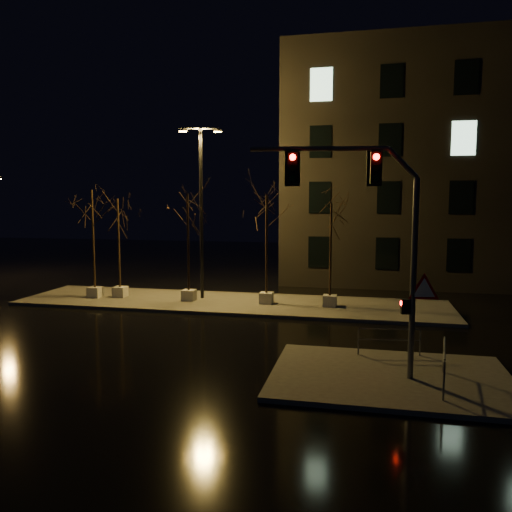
# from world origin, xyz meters

# --- Properties ---
(ground) EXTENTS (90.00, 90.00, 0.00)m
(ground) POSITION_xyz_m (0.00, 0.00, 0.00)
(ground) COLOR black
(ground) RESTS_ON ground
(median) EXTENTS (22.00, 5.00, 0.15)m
(median) POSITION_xyz_m (0.00, 6.00, 0.07)
(median) COLOR #47453F
(median) RESTS_ON ground
(sidewalk_corner) EXTENTS (7.00, 5.00, 0.15)m
(sidewalk_corner) POSITION_xyz_m (7.50, -3.50, 0.07)
(sidewalk_corner) COLOR #47453F
(sidewalk_corner) RESTS_ON ground
(building) EXTENTS (25.00, 12.00, 15.00)m
(building) POSITION_xyz_m (14.00, 18.00, 7.50)
(building) COLOR black
(building) RESTS_ON ground
(tree_0) EXTENTS (1.80, 1.80, 5.88)m
(tree_0) POSITION_xyz_m (-7.39, 5.61, 4.61)
(tree_0) COLOR #B6B2AA
(tree_0) RESTS_ON median
(tree_1) EXTENTS (1.80, 1.80, 5.41)m
(tree_1) POSITION_xyz_m (-6.12, 5.98, 4.26)
(tree_1) COLOR #B6B2AA
(tree_1) RESTS_ON median
(tree_2) EXTENTS (1.80, 1.80, 5.66)m
(tree_2) POSITION_xyz_m (-2.18, 5.87, 4.44)
(tree_2) COLOR #B6B2AA
(tree_2) RESTS_ON median
(tree_3) EXTENTS (1.80, 1.80, 5.60)m
(tree_3) POSITION_xyz_m (1.90, 5.98, 4.40)
(tree_3) COLOR #B6B2AA
(tree_3) RESTS_ON median
(tree_4) EXTENTS (1.80, 1.80, 5.16)m
(tree_4) POSITION_xyz_m (5.08, 5.92, 4.07)
(tree_4) COLOR #B6B2AA
(tree_4) RESTS_ON median
(traffic_signal_mast) EXTENTS (5.40, 0.93, 6.65)m
(traffic_signal_mast) POSITION_xyz_m (6.98, -3.83, 4.52)
(traffic_signal_mast) COLOR #575A5E
(traffic_signal_mast) RESTS_ON sidewalk_corner
(streetlight_main) EXTENTS (2.19, 0.88, 8.90)m
(streetlight_main) POSITION_xyz_m (-1.71, 6.64, 5.29)
(streetlight_main) COLOR black
(streetlight_main) RESTS_ON median
(guard_rail_a) EXTENTS (2.06, 0.35, 0.90)m
(guard_rail_a) POSITION_xyz_m (7.55, -1.50, 0.74)
(guard_rail_a) COLOR #575A5E
(guard_rail_a) RESTS_ON sidewalk_corner
(guard_rail_b) EXTENTS (0.39, 2.31, 1.10)m
(guard_rail_b) POSITION_xyz_m (8.91, -4.05, 0.86)
(guard_rail_b) COLOR #575A5E
(guard_rail_b) RESTS_ON sidewalk_corner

